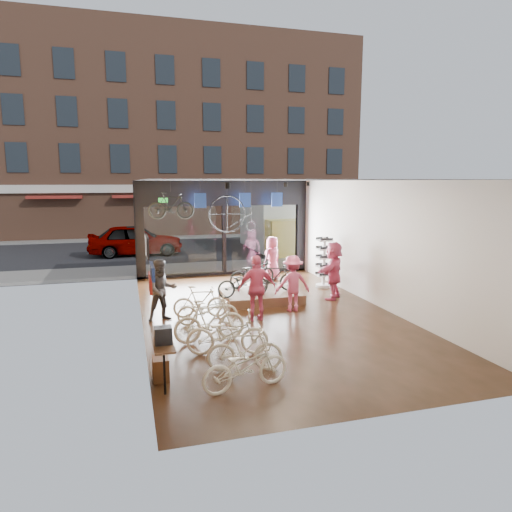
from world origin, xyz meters
name	(u,v)px	position (x,y,z in m)	size (l,w,h in m)	color
ground_plane	(268,315)	(0.00, 0.00, -0.02)	(7.00, 12.00, 0.04)	black
ceiling	(268,179)	(0.00, 0.00, 3.82)	(7.00, 12.00, 0.04)	black
wall_left	(139,254)	(-3.52, 0.00, 1.90)	(0.04, 12.00, 3.80)	#AE7939
wall_right	(380,244)	(3.52, 0.00, 1.90)	(0.04, 12.00, 3.80)	beige
wall_back	(384,303)	(0.00, -6.02, 1.90)	(7.00, 0.04, 3.80)	beige
storefront	(224,228)	(0.00, 6.00, 1.90)	(7.00, 0.26, 3.80)	black
exit_sign	(163,200)	(-2.40, 5.88, 3.05)	(0.35, 0.06, 0.18)	#198C26
street_road	(193,245)	(0.00, 15.00, -0.01)	(30.00, 18.00, 0.02)	black
sidewalk_near	(219,267)	(0.00, 7.20, 0.06)	(30.00, 2.40, 0.12)	slate
sidewalk_far	(185,236)	(0.00, 19.00, 0.06)	(30.00, 2.00, 0.12)	slate
opposite_building	(178,135)	(0.00, 21.50, 7.00)	(26.00, 5.00, 14.00)	brown
street_car	(136,240)	(-3.38, 12.00, 0.80)	(1.89, 4.70, 1.60)	gray
box_truck	(277,227)	(3.93, 11.00, 1.37)	(2.33, 6.98, 2.75)	silver
floor_bike_0	(246,366)	(-1.82, -4.44, 0.44)	(0.59, 1.68, 0.88)	beige
floor_bike_1	(245,349)	(-1.63, -3.66, 0.46)	(0.43, 1.53, 0.92)	beige
floor_bike_2	(227,334)	(-1.77, -2.69, 0.47)	(0.63, 1.80, 0.95)	beige
floor_bike_3	(210,321)	(-2.00, -1.77, 0.52)	(0.48, 1.72, 1.03)	beige
floor_bike_4	(207,310)	(-1.83, -0.49, 0.42)	(0.56, 1.59, 0.84)	beige
floor_bike_5	(201,302)	(-1.90, 0.19, 0.46)	(0.43, 1.52, 0.91)	beige
display_platform	(261,296)	(0.23, 1.50, 0.15)	(2.40, 1.80, 0.30)	#4B3622
display_bike_left	(243,283)	(-0.46, 1.04, 0.73)	(0.57, 1.64, 0.86)	black
display_bike_mid	(274,277)	(0.67, 1.47, 0.75)	(0.43, 1.51, 0.91)	black
display_bike_right	(252,273)	(0.15, 2.24, 0.76)	(0.61, 1.75, 0.92)	black
customer_1	(162,290)	(-2.94, 0.25, 0.85)	(0.82, 0.64, 1.70)	#3F3F44
customer_2	(257,288)	(-0.46, -0.45, 0.91)	(1.06, 0.44, 1.81)	#CC4C72
customer_3	(293,283)	(0.80, 0.14, 0.82)	(1.07, 0.61, 1.65)	#CC4C72
customer_4	(272,258)	(1.58, 4.50, 0.84)	(0.82, 0.53, 1.68)	#CC4C72
customer_5	(334,270)	(2.58, 1.14, 0.93)	(1.73, 0.55, 1.87)	#CC4C72
sunglasses_rack	(324,262)	(2.95, 2.73, 0.91)	(0.54, 0.44, 1.82)	white
wall_merch	(153,313)	(-3.38, -3.50, 1.30)	(0.40, 2.40, 2.60)	navy
penny_farthing	(235,215)	(0.18, 4.81, 2.50)	(1.77, 0.06, 1.41)	black
hung_bike	(171,206)	(-2.26, 4.20, 2.93)	(0.45, 1.58, 0.95)	black
jersey_left	(200,201)	(-1.07, 5.20, 3.05)	(0.45, 0.03, 0.55)	#1E3F99
jersey_mid	(245,200)	(0.68, 5.20, 3.05)	(0.45, 0.03, 0.55)	#1E3F99
jersey_right	(277,200)	(1.99, 5.20, 3.05)	(0.45, 0.03, 0.55)	#1E3F99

